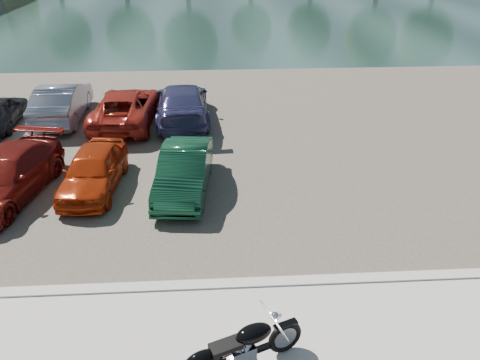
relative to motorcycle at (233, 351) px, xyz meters
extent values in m
cube|color=#B4B1A9|center=(-0.28, 2.28, -0.49)|extent=(60.00, 0.30, 0.14)
cube|color=#403B34|center=(-0.28, 11.28, -0.54)|extent=(60.00, 18.00, 0.04)
cube|color=#1A2F2C|center=(-0.28, 40.28, -0.56)|extent=(120.00, 40.00, 0.00)
torus|color=black|center=(0.97, 0.38, -0.12)|extent=(0.68, 0.36, 0.68)
cylinder|color=#B2B2B7|center=(0.97, 0.38, -0.12)|extent=(0.45, 0.22, 0.46)
cylinder|color=silver|center=(0.88, 0.23, 0.18)|extent=(0.32, 0.17, 0.63)
cylinder|color=silver|center=(0.81, 0.42, 0.18)|extent=(0.32, 0.17, 0.63)
cylinder|color=silver|center=(0.67, 0.26, 0.57)|extent=(0.31, 0.71, 0.04)
sphere|color=silver|center=(0.76, 0.29, 0.49)|extent=(0.21, 0.21, 0.16)
sphere|color=silver|center=(0.82, 0.32, 0.49)|extent=(0.14, 0.14, 0.11)
cube|color=black|center=(0.97, 0.38, 0.19)|extent=(0.47, 0.30, 0.06)
cube|color=black|center=(0.21, 0.07, -0.18)|extent=(1.15, 0.53, 0.08)
cube|color=silver|center=(0.16, 0.06, -0.11)|extent=(0.54, 0.46, 0.34)
cylinder|color=silver|center=(0.25, 0.09, 0.09)|extent=(0.29, 0.26, 0.27)
cylinder|color=silver|center=(0.07, 0.02, 0.09)|extent=(0.29, 0.26, 0.27)
ellipsoid|color=black|center=(0.37, 0.14, 0.26)|extent=(0.76, 0.58, 0.32)
cube|color=black|center=(-0.12, -0.05, 0.20)|extent=(0.61, 0.46, 0.10)
cylinder|color=silver|center=(-0.18, 0.10, -0.24)|extent=(1.06, 0.49, 0.09)
cylinder|color=silver|center=(-0.18, 0.10, -0.16)|extent=(1.06, 0.49, 0.09)
imported|color=#60120D|center=(-6.28, 6.64, 0.15)|extent=(2.68, 4.88, 1.34)
imported|color=#A92B0B|center=(-3.84, 6.95, 0.11)|extent=(1.71, 3.80, 1.27)
imported|color=#103E26|center=(-1.12, 6.68, 0.13)|extent=(1.74, 4.08, 1.31)
imported|color=slate|center=(-6.37, 12.97, 0.23)|extent=(1.73, 4.60, 1.50)
imported|color=maroon|center=(-3.70, 12.39, 0.16)|extent=(2.45, 5.01, 1.37)
imported|color=navy|center=(-1.46, 12.56, 0.22)|extent=(2.37, 5.22, 1.48)
camera|label=1|loc=(-0.22, -5.71, 6.46)|focal=35.00mm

